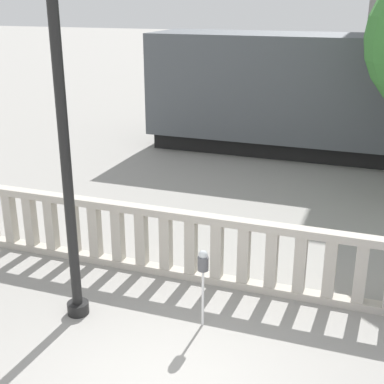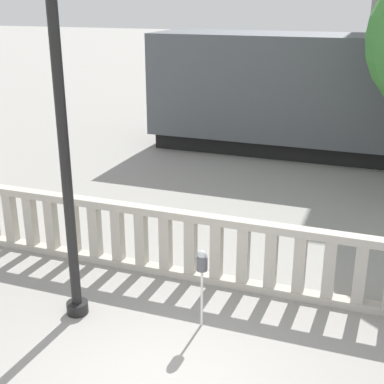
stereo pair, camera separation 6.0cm
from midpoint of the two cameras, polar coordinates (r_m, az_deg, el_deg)
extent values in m
cube|color=#BCB5A8|center=(9.96, 4.15, -9.52)|extent=(15.36, 0.24, 0.14)
cube|color=#BCB5A8|center=(9.43, 4.33, -3.23)|extent=(15.36, 0.24, 0.14)
cube|color=#BCB5A8|center=(11.75, -18.63, -2.58)|extent=(0.20, 0.20, 1.05)
cube|color=#BCB5A8|center=(11.46, -16.66, -2.94)|extent=(0.20, 0.20, 1.05)
cube|color=#BCB5A8|center=(11.18, -14.59, -3.31)|extent=(0.20, 0.20, 1.05)
cube|color=#BCB5A8|center=(10.92, -12.42, -3.70)|extent=(0.20, 0.20, 1.05)
cube|color=#BCB5A8|center=(10.67, -10.13, -4.11)|extent=(0.20, 0.20, 1.05)
cube|color=#BCB5A8|center=(10.44, -7.74, -4.52)|extent=(0.20, 0.20, 1.05)
cube|color=#BCB5A8|center=(10.24, -5.25, -4.94)|extent=(0.20, 0.20, 1.05)
cube|color=#BCB5A8|center=(10.05, -2.66, -5.37)|extent=(0.20, 0.20, 1.05)
cube|color=#BCB5A8|center=(9.88, 0.03, -5.81)|extent=(0.20, 0.20, 1.05)
cube|color=#BCB5A8|center=(9.74, 2.81, -6.24)|extent=(0.20, 0.20, 1.05)
cube|color=#BCB5A8|center=(9.62, 5.68, -6.67)|extent=(0.20, 0.20, 1.05)
cube|color=#BCB5A8|center=(9.53, 8.61, -7.10)|extent=(0.20, 0.20, 1.05)
cube|color=#BCB5A8|center=(9.46, 11.59, -7.51)|extent=(0.20, 0.20, 1.05)
cube|color=#BCB5A8|center=(9.42, 14.62, -7.90)|extent=(0.20, 0.20, 1.05)
cube|color=#BCB5A8|center=(9.40, 17.67, -8.28)|extent=(0.20, 0.20, 1.05)
cylinder|color=black|center=(9.32, -11.93, -11.96)|extent=(0.36, 0.36, 0.20)
cylinder|color=black|center=(8.18, -13.39, 5.69)|extent=(0.16, 0.16, 5.64)
cylinder|color=silver|center=(8.62, 1.26, -11.23)|extent=(0.04, 0.04, 0.99)
cylinder|color=#4C4C51|center=(8.32, 1.29, -7.64)|extent=(0.17, 0.17, 0.23)
sphere|color=#B2B7BC|center=(8.26, 1.30, -6.71)|extent=(0.15, 0.15, 0.15)
camera|label=1|loc=(0.03, -89.84, 0.06)|focal=50.00mm
camera|label=2|loc=(0.03, 90.16, -0.06)|focal=50.00mm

